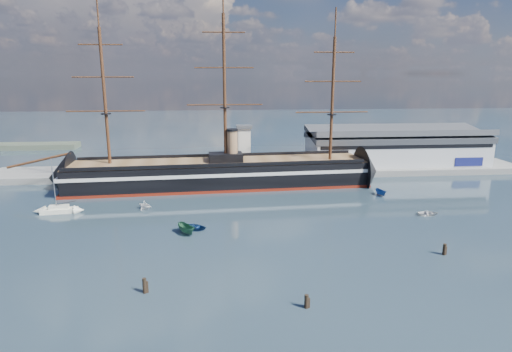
{
  "coord_description": "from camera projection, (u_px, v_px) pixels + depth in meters",
  "views": [
    {
      "loc": [
        -5.74,
        -66.39,
        33.42
      ],
      "look_at": [
        3.48,
        35.0,
        9.0
      ],
      "focal_mm": 30.0,
      "sensor_mm": 36.0,
      "label": 1
    }
  ],
  "objects": [
    {
      "name": "piling_far_right",
      "position": [
        444.0,
        255.0,
        81.0
      ],
      "size": [
        0.64,
        0.64,
        2.9
      ],
      "primitive_type": "cylinder",
      "color": "black",
      "rests_on": "ground"
    },
    {
      "name": "motorboat_d",
      "position": [
        145.0,
        209.0,
        108.37
      ],
      "size": [
        6.2,
        6.82,
        2.37
      ],
      "primitive_type": "imported",
      "rotation": [
        0.0,
        0.0,
        0.9
      ],
      "color": "white",
      "rests_on": "ground"
    },
    {
      "name": "motorboat_e",
      "position": [
        428.0,
        215.0,
        103.59
      ],
      "size": [
        1.42,
        3.14,
        1.43
      ],
      "primitive_type": "imported",
      "rotation": [
        0.0,
        0.0,
        1.51
      ],
      "color": "silver",
      "rests_on": "ground"
    },
    {
      "name": "piling_near_left",
      "position": [
        145.0,
        293.0,
        66.9
      ],
      "size": [
        0.64,
        0.64,
        3.18
      ],
      "primitive_type": "cylinder",
      "color": "black",
      "rests_on": "ground"
    },
    {
      "name": "ground",
      "position": [
        241.0,
        205.0,
        111.33
      ],
      "size": [
        600.0,
        600.0,
        0.0
      ],
      "primitive_type": "plane",
      "color": "#203039",
      "rests_on": "ground"
    },
    {
      "name": "piling_near_mid",
      "position": [
        306.0,
        308.0,
        62.6
      ],
      "size": [
        0.64,
        0.64,
        2.81
      ],
      "primitive_type": "cylinder",
      "color": "black",
      "rests_on": "ground"
    },
    {
      "name": "motorboat_b",
      "position": [
        193.0,
        230.0,
        93.99
      ],
      "size": [
        2.65,
        4.02,
        1.74
      ],
      "primitive_type": "imported",
      "rotation": [
        0.0,
        0.0,
        1.23
      ],
      "color": "navy",
      "rests_on": "ground"
    },
    {
      "name": "motorboat_a",
      "position": [
        187.0,
        234.0,
        91.39
      ],
      "size": [
        7.1,
        5.77,
        2.73
      ],
      "primitive_type": "imported",
      "rotation": [
        0.0,
        0.0,
        0.57
      ],
      "color": "#2D6445",
      "rests_on": "ground"
    },
    {
      "name": "warehouse",
      "position": [
        396.0,
        146.0,
        153.32
      ],
      "size": [
        63.0,
        21.0,
        11.6
      ],
      "color": "#B7BABC",
      "rests_on": "ground"
    },
    {
      "name": "quay_tower",
      "position": [
        244.0,
        147.0,
        141.28
      ],
      "size": [
        5.0,
        5.0,
        15.0
      ],
      "color": "silver",
      "rests_on": "ground"
    },
    {
      "name": "warship",
      "position": [
        214.0,
        173.0,
        129.13
      ],
      "size": [
        113.31,
        21.28,
        53.94
      ],
      "rotation": [
        0.0,
        0.0,
        0.06
      ],
      "color": "black",
      "rests_on": "ground"
    },
    {
      "name": "sailboat",
      "position": [
        59.0,
        209.0,
        105.15
      ],
      "size": [
        8.76,
        3.41,
        13.66
      ],
      "rotation": [
        0.0,
        0.0,
        0.11
      ],
      "color": "white",
      "rests_on": "ground"
    },
    {
      "name": "quay",
      "position": [
        264.0,
        173.0,
        147.08
      ],
      "size": [
        180.0,
        18.0,
        2.0
      ],
      "primitive_type": "cube",
      "color": "slate",
      "rests_on": "ground"
    },
    {
      "name": "motorboat_f",
      "position": [
        381.0,
        196.0,
        120.35
      ],
      "size": [
        5.74,
        3.0,
        2.18
      ],
      "primitive_type": "imported",
      "rotation": [
        0.0,
        0.0,
        0.19
      ],
      "color": "navy",
      "rests_on": "ground"
    }
  ]
}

